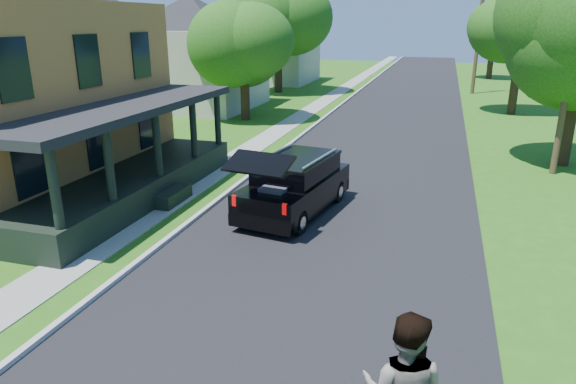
% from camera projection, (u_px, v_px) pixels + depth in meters
% --- Properties ---
extents(ground, '(140.00, 140.00, 0.00)m').
position_uv_depth(ground, '(274.00, 334.00, 9.64)').
color(ground, '#255D12').
rests_on(ground, ground).
extents(street, '(8.00, 120.00, 0.02)m').
position_uv_depth(street, '(389.00, 129.00, 27.81)').
color(street, black).
rests_on(street, ground).
extents(curb, '(0.15, 120.00, 0.12)m').
position_uv_depth(curb, '(316.00, 125.00, 28.91)').
color(curb, '#A9A9A4').
rests_on(curb, ground).
extents(sidewalk, '(1.30, 120.00, 0.03)m').
position_uv_depth(sidewalk, '(290.00, 124.00, 29.33)').
color(sidewalk, gray).
rests_on(sidewalk, ground).
extents(front_walk, '(6.50, 1.20, 0.03)m').
position_uv_depth(front_walk, '(66.00, 191.00, 17.66)').
color(front_walk, gray).
rests_on(front_walk, ground).
extents(neighbor_house_mid, '(12.78, 12.78, 8.30)m').
position_uv_depth(neighbor_house_mid, '(192.00, 43.00, 33.78)').
color(neighbor_house_mid, '#A4A191').
rests_on(neighbor_house_mid, ground).
extents(neighbor_house_far, '(12.78, 12.78, 8.30)m').
position_uv_depth(neighbor_house_far, '(269.00, 36.00, 48.32)').
color(neighbor_house_far, '#A4A191').
rests_on(neighbor_house_far, ground).
extents(black_suv, '(2.59, 5.15, 2.30)m').
position_uv_depth(black_suv, '(295.00, 185.00, 15.47)').
color(black_suv, black).
rests_on(black_suv, ground).
extents(tree_left_mid, '(5.71, 5.73, 7.51)m').
position_uv_depth(tree_left_mid, '(243.00, 37.00, 29.03)').
color(tree_left_mid, black).
rests_on(tree_left_mid, ground).
extents(tree_left_far, '(8.32, 8.13, 10.47)m').
position_uv_depth(tree_left_far, '(277.00, 7.00, 40.22)').
color(tree_left_far, black).
rests_on(tree_left_far, ground).
extents(tree_right_mid, '(5.76, 5.90, 7.49)m').
position_uv_depth(tree_right_mid, '(521.00, 33.00, 30.89)').
color(tree_right_mid, black).
rests_on(tree_right_mid, ground).
extents(tree_right_far, '(6.09, 6.33, 7.76)m').
position_uv_depth(tree_right_far, '(495.00, 26.00, 50.51)').
color(tree_right_far, black).
rests_on(tree_right_far, ground).
extents(utility_pole_near, '(1.45, 0.40, 8.00)m').
position_uv_depth(utility_pole_near, '(571.00, 63.00, 18.45)').
color(utility_pole_near, '#41281E').
rests_on(utility_pole_near, ground).
extents(utility_pole_far, '(1.80, 0.30, 9.48)m').
position_uv_depth(utility_pole_far, '(479.00, 30.00, 39.93)').
color(utility_pole_far, '#41281E').
rests_on(utility_pole_far, ground).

